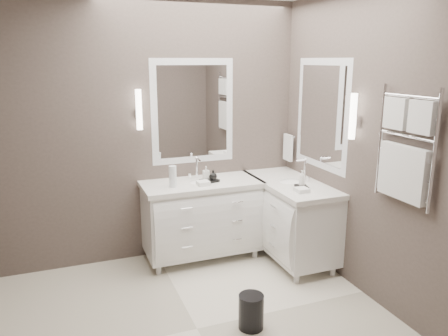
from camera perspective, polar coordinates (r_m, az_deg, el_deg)
name	(u,v)px	position (r m, az deg, el deg)	size (l,w,h in m)	color
floor	(197,329)	(3.71, -3.54, -20.28)	(3.20, 3.00, 0.01)	white
wall_back	(151,133)	(4.59, -9.49, 4.58)	(3.20, 0.01, 2.70)	#4B403C
wall_front	(303,244)	(1.84, 10.31, -9.69)	(3.20, 0.01, 2.70)	#4B403C
wall_right	(375,148)	(3.93, 19.10, 2.44)	(0.01, 3.00, 2.70)	#4B403C
vanity_back	(202,215)	(4.66, -2.89, -6.12)	(1.24, 0.59, 0.97)	white
vanity_right	(290,214)	(4.71, 8.59, -6.02)	(0.59, 1.24, 0.97)	white
mirror_back	(193,112)	(4.66, -4.07, 7.35)	(0.90, 0.02, 1.10)	white
mirror_right	(322,114)	(4.52, 12.63, 6.86)	(0.02, 0.90, 1.10)	white
sconce_back	(139,110)	(4.46, -11.05, 7.39)	(0.06, 0.06, 0.40)	white
sconce_right	(353,117)	(4.01, 16.48, 6.37)	(0.06, 0.06, 0.40)	white
towel_bar_corner	(288,147)	(5.03, 8.37, 2.73)	(0.03, 0.22, 0.30)	white
towel_ladder	(405,153)	(3.59, 22.54, 1.81)	(0.06, 0.58, 0.90)	white
waste_bin	(251,312)	(3.65, 3.56, -18.21)	(0.20, 0.20, 0.28)	black
amenity_tray_back	(210,181)	(4.54, -1.90, -1.64)	(0.17, 0.13, 0.03)	black
amenity_tray_right	(302,187)	(4.38, 10.09, -2.44)	(0.11, 0.15, 0.02)	black
water_bottle	(173,176)	(4.36, -6.71, -1.11)	(0.08, 0.08, 0.22)	silver
soap_bottle_a	(206,173)	(4.52, -2.35, -0.63)	(0.06, 0.06, 0.14)	white
soap_bottle_b	(213,175)	(4.50, -1.42, -0.90)	(0.08, 0.08, 0.10)	black
soap_bottle_c	(302,178)	(4.36, 10.14, -1.31)	(0.06, 0.06, 0.16)	white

